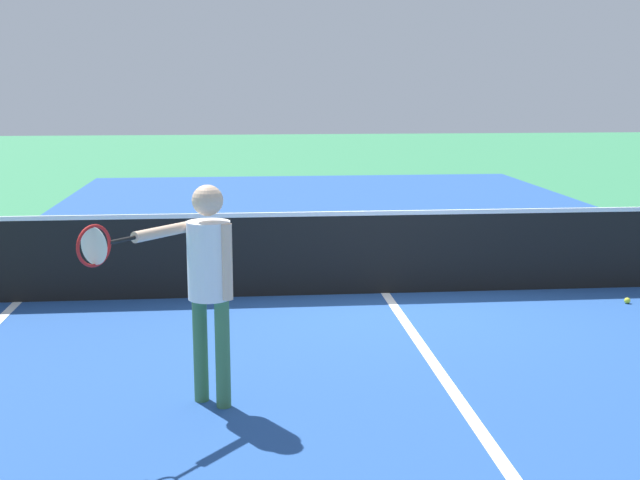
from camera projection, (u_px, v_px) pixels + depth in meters
name	position (u px, v px, depth m)	size (l,w,h in m)	color
ground_plane	(385.00, 293.00, 9.41)	(60.00, 60.00, 0.00)	#337F51
court_surface_inbounds	(385.00, 293.00, 9.41)	(10.62, 24.40, 0.00)	#234C93
line_center_service	(457.00, 397.00, 6.28)	(0.10, 6.40, 0.01)	white
net	(386.00, 251.00, 9.32)	(11.18, 0.09, 1.07)	#33383D
player_near	(206.00, 271.00, 5.95)	(0.98, 0.87, 1.66)	#3F7247
tennis_ball_near_net	(627.00, 301.00, 8.96)	(0.07, 0.07, 0.07)	#CCE033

